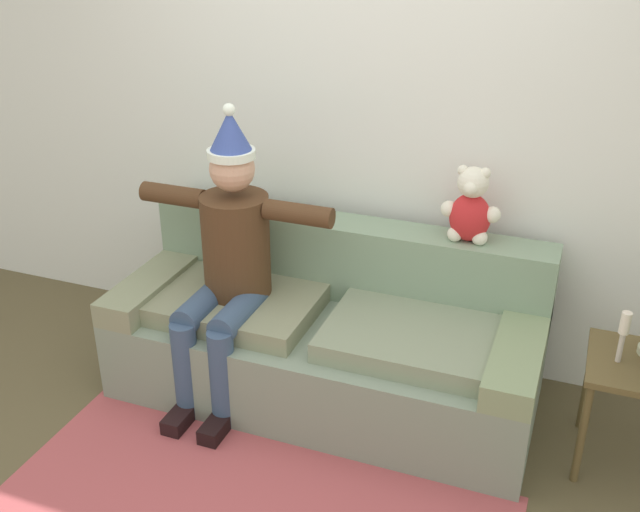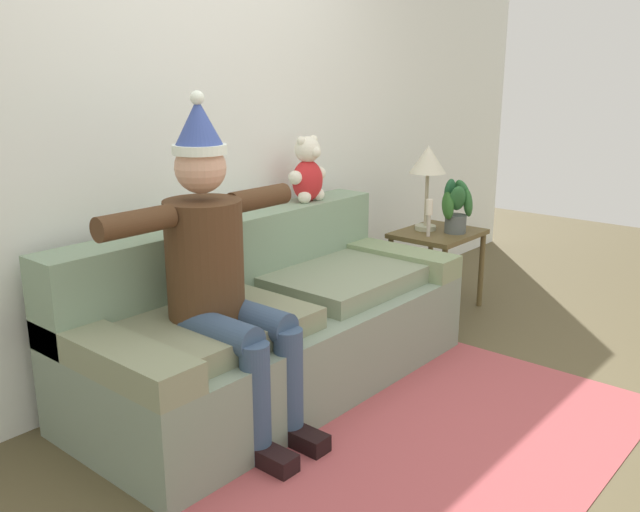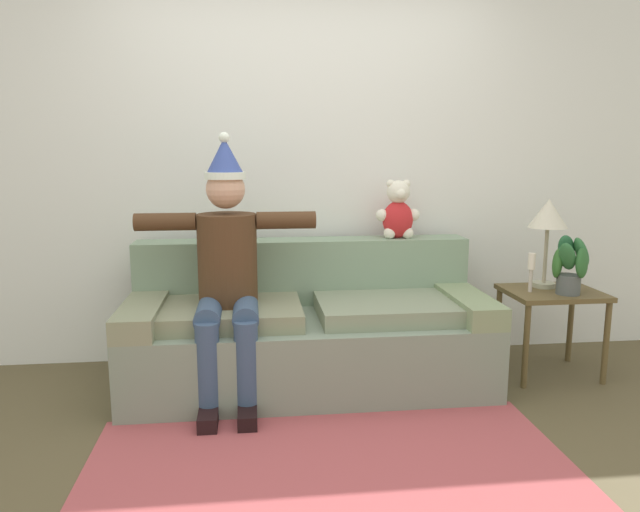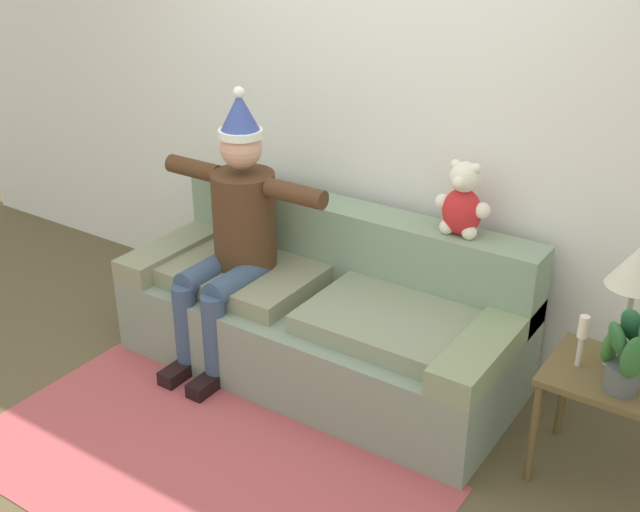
% 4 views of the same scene
% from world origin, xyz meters
% --- Properties ---
extents(ground_plane, '(10.00, 10.00, 0.00)m').
position_xyz_m(ground_plane, '(0.00, 0.00, 0.00)').
color(ground_plane, brown).
extents(back_wall, '(7.00, 0.10, 2.70)m').
position_xyz_m(back_wall, '(0.00, 1.55, 1.35)').
color(back_wall, white).
rests_on(back_wall, ground_plane).
extents(couch, '(2.12, 0.91, 0.84)m').
position_xyz_m(couch, '(0.00, 1.02, 0.32)').
color(couch, gray).
rests_on(couch, ground_plane).
extents(person_seated, '(1.02, 0.77, 1.50)m').
position_xyz_m(person_seated, '(-0.47, 0.85, 0.76)').
color(person_seated, '#4A301B').
rests_on(person_seated, ground_plane).
extents(teddy_bear, '(0.29, 0.17, 0.38)m').
position_xyz_m(teddy_bear, '(0.62, 1.30, 1.01)').
color(teddy_bear, red).
rests_on(teddy_bear, couch).
extents(side_table, '(0.57, 0.46, 0.54)m').
position_xyz_m(side_table, '(1.53, 0.94, 0.46)').
color(side_table, brown).
rests_on(side_table, ground_plane).
extents(table_lamp, '(0.24, 0.24, 0.56)m').
position_xyz_m(table_lamp, '(1.51, 1.04, 0.99)').
color(table_lamp, '#AFB293').
rests_on(table_lamp, side_table).
extents(potted_plant, '(0.25, 0.23, 0.38)m').
position_xyz_m(potted_plant, '(1.57, 0.84, 0.72)').
color(potted_plant, '#505755').
rests_on(potted_plant, side_table).
extents(candle_tall, '(0.04, 0.04, 0.24)m').
position_xyz_m(candle_tall, '(1.37, 0.92, 0.70)').
color(candle_tall, beige).
rests_on(candle_tall, side_table).
extents(area_rug, '(2.20, 1.19, 0.01)m').
position_xyz_m(area_rug, '(0.00, -0.04, 0.00)').
color(area_rug, '#AE4C50').
rests_on(area_rug, ground_plane).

